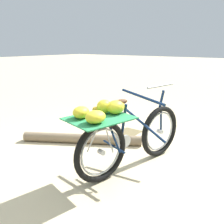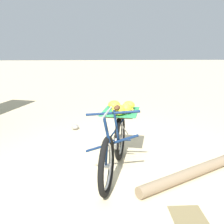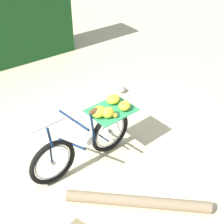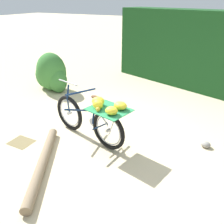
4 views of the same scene
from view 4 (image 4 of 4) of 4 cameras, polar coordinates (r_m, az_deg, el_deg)
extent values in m
plane|color=beige|center=(4.68, -4.12, -5.99)|extent=(60.00, 60.00, 0.00)
cube|color=#19471E|center=(7.55, 18.05, 14.13)|extent=(4.65, 2.26, 2.16)
torus|color=black|center=(4.85, -10.20, -0.24)|extent=(0.73, 0.24, 0.73)
torus|color=#B7B7BC|center=(4.85, -10.20, -0.24)|extent=(0.56, 0.15, 0.57)
cylinder|color=#B7B7BC|center=(4.85, -10.20, -0.24)|extent=(0.08, 0.09, 0.06)
torus|color=black|center=(4.16, -0.92, -4.44)|extent=(0.73, 0.24, 0.73)
torus|color=#B7B7BC|center=(4.16, -0.92, -4.44)|extent=(0.56, 0.15, 0.57)
cylinder|color=#B7B7BC|center=(4.16, -0.92, -4.44)|extent=(0.08, 0.09, 0.06)
cylinder|color=#0F2347|center=(4.55, -7.75, 0.43)|extent=(0.20, 0.69, 0.30)
cylinder|color=#0F2347|center=(4.34, -7.44, 4.82)|extent=(0.20, 0.70, 0.11)
cylinder|color=#0F2347|center=(4.24, -4.37, 0.27)|extent=(0.06, 0.12, 0.49)
cylinder|color=#0F2347|center=(4.27, -2.83, -3.42)|extent=(0.11, 0.38, 0.05)
cylinder|color=#0F2347|center=(4.14, -2.49, -1.03)|extent=(0.10, 0.32, 0.47)
cylinder|color=#0F2347|center=(4.79, -10.42, 1.40)|extent=(0.04, 0.05, 0.30)
cylinder|color=#0F2347|center=(4.66, -10.55, 4.66)|extent=(0.06, 0.10, 0.30)
cylinder|color=gray|center=(4.57, -10.52, 7.00)|extent=(0.51, 0.14, 0.02)
ellipsoid|color=#4C2D19|center=(4.09, -3.90, 3.47)|extent=(0.23, 0.14, 0.06)
cylinder|color=#B7B7BC|center=(4.38, -4.63, -2.44)|extent=(0.16, 0.06, 0.16)
cylinder|color=#B7B7BC|center=(4.13, -1.92, -1.73)|extent=(0.06, 0.20, 0.39)
cylinder|color=#B7B7BC|center=(4.00, 0.29, -2.65)|extent=(0.07, 0.24, 0.39)
cube|color=brown|center=(3.97, -0.75, 0.35)|extent=(0.69, 0.57, 0.02)
cube|color=#287F4C|center=(3.96, -0.75, 0.59)|extent=(0.79, 0.68, 0.01)
ellipsoid|color=yellow|center=(3.94, -3.44, 1.82)|extent=(0.20, 0.18, 0.16)
ellipsoid|color=yellow|center=(3.75, -0.13, 0.31)|extent=(0.25, 0.23, 0.13)
ellipsoid|color=yellow|center=(4.07, -3.34, 2.60)|extent=(0.23, 0.20, 0.16)
ellipsoid|color=yellow|center=(3.93, 2.03, 1.53)|extent=(0.24, 0.21, 0.13)
sphere|color=gold|center=(3.87, -3.41, 0.65)|extent=(0.08, 0.08, 0.08)
cylinder|color=#7F6B51|center=(4.04, -16.38, -11.65)|extent=(1.11, 1.75, 0.15)
ellipsoid|color=#387533|center=(7.07, -14.37, 9.33)|extent=(0.87, 0.78, 1.09)
ellipsoid|color=#387533|center=(7.36, -15.66, 8.49)|extent=(0.60, 0.54, 0.76)
ellipsoid|color=#387533|center=(6.89, -12.92, 7.40)|extent=(0.54, 0.49, 0.71)
cylinder|color=#4C3823|center=(7.20, -13.99, 6.01)|extent=(0.08, 0.08, 0.22)
ellipsoid|color=gray|center=(4.67, 21.57, -7.26)|extent=(0.18, 0.15, 0.11)
cube|color=olive|center=(4.82, -20.98, -6.79)|extent=(0.44, 0.36, 0.01)
camera|label=1|loc=(4.82, 30.18, 11.42)|focal=38.11mm
camera|label=2|loc=(6.65, -31.77, 16.18)|focal=41.98mm
camera|label=3|loc=(4.95, -59.64, 26.80)|focal=49.97mm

